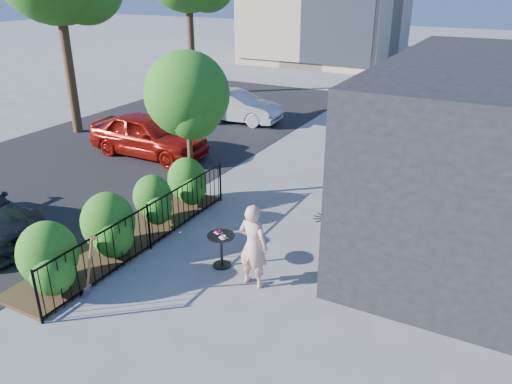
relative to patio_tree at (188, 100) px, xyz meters
The scene contains 11 objects.
ground 4.50m from the patio_tree, 50.96° to the right, with size 120.00×120.00×0.00m, color gray.
fence 3.61m from the patio_tree, 75.06° to the right, with size 0.05×6.05×1.10m.
planting_bed 3.88m from the patio_tree, 89.26° to the right, with size 1.30×6.00×0.08m, color #382616.
shrubs 3.37m from the patio_tree, 87.08° to the right, with size 1.10×5.60×1.24m.
patio_tree is the anchor object (origin of this frame).
street 5.51m from the patio_tree, behind, with size 9.00×30.00×0.01m, color black.
cafe_table 4.28m from the patio_tree, 45.96° to the right, with size 0.58×0.58×0.78m.
woman 4.89m from the patio_tree, 40.14° to the right, with size 0.63×0.42×1.73m, color #DDB28F.
shovel 5.32m from the patio_tree, 78.42° to the right, with size 0.48×0.19×1.43m.
car_red 4.64m from the patio_tree, 145.67° to the left, with size 1.71×4.26×1.45m, color #9B140C.
car_silver 8.40m from the patio_tree, 112.19° to the left, with size 1.37×3.93×1.30m, color silver.
Camera 1 is at (5.22, -7.57, 5.63)m, focal length 35.00 mm.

